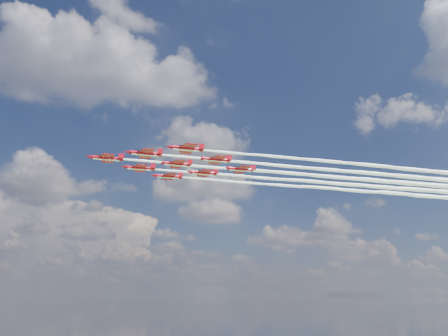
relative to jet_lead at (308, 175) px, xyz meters
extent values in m
cylinder|color=#A50919|center=(-62.84, -5.70, 0.00)|extent=(7.82, 1.76, 1.07)
cone|color=#A50919|center=(-67.67, -6.14, 0.00)|extent=(2.03, 1.24, 1.07)
cone|color=#A50919|center=(-58.30, -5.29, 0.00)|extent=(1.54, 1.10, 0.97)
ellipsoid|color=black|center=(-64.77, -5.88, 0.44)|extent=(2.09, 1.06, 0.69)
cube|color=#A50919|center=(-62.36, -5.66, -0.05)|extent=(3.90, 9.17, 0.14)
cube|color=#A50919|center=(-58.98, -5.35, 0.00)|extent=(1.67, 3.60, 0.12)
cube|color=#A50919|center=(-58.78, -5.33, 0.87)|extent=(1.56, 0.28, 1.75)
cube|color=white|center=(-62.84, -5.70, -0.49)|extent=(7.32, 1.53, 0.12)
cylinder|color=#A50919|center=(-52.16, -12.15, 0.00)|extent=(7.82, 1.76, 1.07)
cone|color=#A50919|center=(-56.99, -12.59, 0.00)|extent=(2.03, 1.24, 1.07)
cone|color=#A50919|center=(-47.62, -11.74, 0.00)|extent=(1.54, 1.10, 0.97)
ellipsoid|color=black|center=(-54.09, -12.33, 0.44)|extent=(2.09, 1.06, 0.69)
cube|color=#A50919|center=(-51.68, -12.11, -0.05)|extent=(3.90, 9.17, 0.14)
cube|color=#A50919|center=(-48.30, -11.80, 0.00)|extent=(1.67, 3.60, 0.12)
cube|color=#A50919|center=(-48.10, -11.79, 0.87)|extent=(1.56, 0.28, 1.75)
cube|color=white|center=(-52.16, -12.15, -0.49)|extent=(7.32, 1.53, 0.12)
cylinder|color=#A50919|center=(-53.50, 2.57, 0.00)|extent=(7.82, 1.76, 1.07)
cone|color=#A50919|center=(-58.33, 2.13, 0.00)|extent=(2.03, 1.24, 1.07)
cone|color=#A50919|center=(-48.96, 2.98, 0.00)|extent=(1.54, 1.10, 0.97)
ellipsoid|color=black|center=(-55.43, 2.40, 0.44)|extent=(2.09, 1.06, 0.69)
cube|color=#A50919|center=(-53.01, 2.61, -0.05)|extent=(3.90, 9.17, 0.14)
cube|color=#A50919|center=(-49.63, 2.92, 0.00)|extent=(1.67, 3.60, 0.12)
cube|color=#A50919|center=(-49.44, 2.94, 0.87)|extent=(1.56, 0.28, 1.75)
cube|color=white|center=(-53.50, 2.57, -0.49)|extent=(7.32, 1.53, 0.12)
cylinder|color=#A50919|center=(-41.48, -18.61, 0.00)|extent=(7.82, 1.76, 1.07)
cone|color=#A50919|center=(-46.31, -19.05, 0.00)|extent=(2.03, 1.24, 1.07)
cone|color=#A50919|center=(-36.94, -18.20, 0.00)|extent=(1.54, 1.10, 0.97)
ellipsoid|color=black|center=(-43.42, -18.78, 0.44)|extent=(2.09, 1.06, 0.69)
cube|color=#A50919|center=(-41.00, -18.57, -0.05)|extent=(3.90, 9.17, 0.14)
cube|color=#A50919|center=(-37.62, -18.26, 0.00)|extent=(1.67, 3.60, 0.12)
cube|color=#A50919|center=(-37.43, -18.24, 0.87)|extent=(1.56, 0.28, 1.75)
cube|color=white|center=(-41.48, -18.61, -0.49)|extent=(7.32, 1.53, 0.12)
cylinder|color=#A50919|center=(-42.82, -3.88, 0.00)|extent=(7.82, 1.76, 1.07)
cone|color=#A50919|center=(-47.65, -4.32, 0.00)|extent=(2.03, 1.24, 1.07)
cone|color=#A50919|center=(-38.28, -3.47, 0.00)|extent=(1.54, 1.10, 0.97)
ellipsoid|color=black|center=(-44.75, -4.06, 0.44)|extent=(2.09, 1.06, 0.69)
cube|color=#A50919|center=(-42.34, -3.84, -0.05)|extent=(3.90, 9.17, 0.14)
cube|color=#A50919|center=(-38.96, -3.53, 0.00)|extent=(1.67, 3.60, 0.12)
cube|color=#A50919|center=(-38.76, -3.52, 0.87)|extent=(1.56, 0.28, 1.75)
cube|color=white|center=(-42.82, -3.88, -0.49)|extent=(7.32, 1.53, 0.12)
cylinder|color=#A50919|center=(-44.16, 10.84, 0.00)|extent=(7.82, 1.76, 1.07)
cone|color=#A50919|center=(-48.98, 10.40, 0.00)|extent=(2.03, 1.24, 1.07)
cone|color=#A50919|center=(-39.62, 11.25, 0.00)|extent=(1.54, 1.10, 0.97)
ellipsoid|color=black|center=(-46.09, 10.67, 0.44)|extent=(2.09, 1.06, 0.69)
cube|color=#A50919|center=(-43.67, 10.88, -0.05)|extent=(3.90, 9.17, 0.14)
cube|color=#A50919|center=(-40.29, 11.19, 0.00)|extent=(1.67, 3.60, 0.12)
cube|color=#A50919|center=(-40.10, 11.21, 0.87)|extent=(1.56, 0.28, 1.75)
cube|color=white|center=(-44.16, 10.84, -0.49)|extent=(7.32, 1.53, 0.12)
cylinder|color=#A50919|center=(-32.14, -10.34, 0.00)|extent=(7.82, 1.76, 1.07)
cone|color=#A50919|center=(-36.97, -10.78, 0.00)|extent=(2.03, 1.24, 1.07)
cone|color=#A50919|center=(-27.60, -9.93, 0.00)|extent=(1.54, 1.10, 0.97)
ellipsoid|color=black|center=(-34.07, -10.51, 0.44)|extent=(2.09, 1.06, 0.69)
cube|color=#A50919|center=(-31.66, -10.30, -0.05)|extent=(3.90, 9.17, 0.14)
cube|color=#A50919|center=(-28.28, -9.99, 0.00)|extent=(1.67, 3.60, 0.12)
cube|color=#A50919|center=(-28.09, -9.97, 0.87)|extent=(1.56, 0.28, 1.75)
cube|color=white|center=(-32.14, -10.34, -0.49)|extent=(7.32, 1.53, 0.12)
cylinder|color=#A50919|center=(-33.48, 4.39, 0.00)|extent=(7.82, 1.76, 1.07)
cone|color=#A50919|center=(-38.31, 3.95, 0.00)|extent=(2.03, 1.24, 1.07)
cone|color=#A50919|center=(-28.94, 4.80, 0.00)|extent=(1.54, 1.10, 0.97)
ellipsoid|color=black|center=(-35.41, 4.21, 0.44)|extent=(2.09, 1.06, 0.69)
cube|color=#A50919|center=(-33.00, 4.43, -0.05)|extent=(3.90, 9.17, 0.14)
cube|color=#A50919|center=(-29.62, 4.74, 0.00)|extent=(1.67, 3.60, 0.12)
cube|color=#A50919|center=(-29.42, 4.75, 0.87)|extent=(1.56, 0.28, 1.75)
cube|color=white|center=(-33.48, 4.39, -0.49)|extent=(7.32, 1.53, 0.12)
cylinder|color=#A50919|center=(-22.80, -2.07, 0.00)|extent=(7.82, 1.76, 1.07)
cone|color=#A50919|center=(-27.63, -2.51, 0.00)|extent=(2.03, 1.24, 1.07)
cone|color=#A50919|center=(-18.26, -1.66, 0.00)|extent=(1.54, 1.10, 0.97)
ellipsoid|color=black|center=(-24.73, -2.24, 0.44)|extent=(2.09, 1.06, 0.69)
cube|color=#A50919|center=(-22.32, -2.02, -0.05)|extent=(3.90, 9.17, 0.14)
cube|color=#A50919|center=(-18.94, -1.72, 0.00)|extent=(1.67, 3.60, 0.12)
cube|color=#A50919|center=(-18.75, -1.70, 0.87)|extent=(1.56, 0.28, 1.75)
cube|color=white|center=(-22.80, -2.07, -0.49)|extent=(7.32, 1.53, 0.12)
camera|label=1|loc=(-53.23, -127.92, -37.44)|focal=35.00mm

